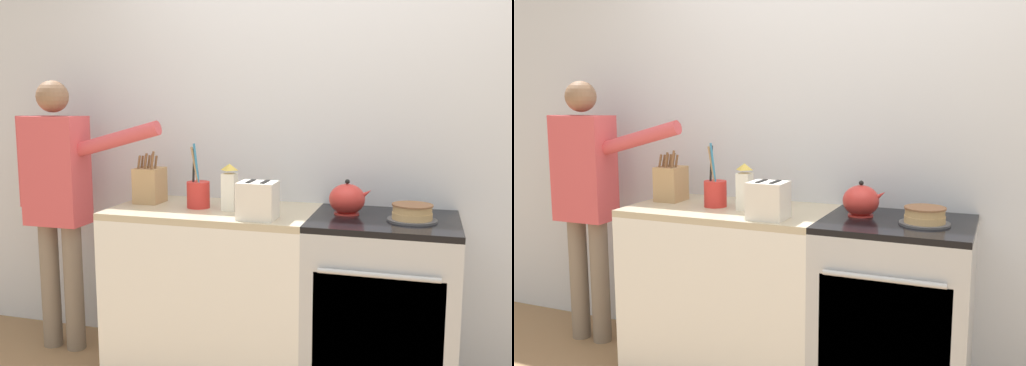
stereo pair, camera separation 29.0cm
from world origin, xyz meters
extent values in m
cube|color=silver|center=(0.00, 0.63, 1.30)|extent=(8.00, 0.04, 2.60)
cube|color=white|center=(-0.62, 0.31, 0.43)|extent=(1.07, 0.61, 0.86)
cube|color=#BCAD8E|center=(-0.62, 0.31, 0.88)|extent=(1.07, 0.61, 0.03)
cube|color=#B7BABF|center=(0.27, 0.31, 0.43)|extent=(0.71, 0.61, 0.87)
cube|color=black|center=(0.27, 0.01, 0.46)|extent=(0.58, 0.01, 0.48)
cylinder|color=#B7BABF|center=(0.27, -0.02, 0.71)|extent=(0.53, 0.02, 0.02)
cube|color=black|center=(0.27, 0.31, 0.88)|extent=(0.71, 0.61, 0.03)
cylinder|color=#4C4C51|center=(0.40, 0.27, 0.90)|extent=(0.23, 0.23, 0.01)
cylinder|color=tan|center=(0.40, 0.27, 0.93)|extent=(0.19, 0.19, 0.03)
cylinder|color=tan|center=(0.40, 0.27, 0.96)|extent=(0.18, 0.18, 0.03)
cylinder|color=brown|center=(0.40, 0.27, 0.98)|extent=(0.19, 0.19, 0.01)
cylinder|color=red|center=(0.08, 0.35, 0.90)|extent=(0.13, 0.13, 0.01)
ellipsoid|color=red|center=(0.08, 0.35, 0.98)|extent=(0.18, 0.18, 0.15)
cone|color=red|center=(0.16, 0.35, 1.00)|extent=(0.09, 0.04, 0.08)
sphere|color=black|center=(0.08, 0.35, 1.07)|extent=(0.02, 0.02, 0.02)
cube|color=tan|center=(-1.02, 0.36, 1.00)|extent=(0.14, 0.16, 0.19)
cylinder|color=brown|center=(-1.06, 0.32, 1.13)|extent=(0.01, 0.03, 0.07)
cylinder|color=brown|center=(-1.02, 0.32, 1.14)|extent=(0.01, 0.04, 0.09)
cylinder|color=brown|center=(-0.98, 0.32, 1.14)|extent=(0.01, 0.04, 0.10)
cylinder|color=brown|center=(-1.06, 0.36, 1.13)|extent=(0.01, 0.03, 0.07)
cylinder|color=brown|center=(-1.02, 0.36, 1.13)|extent=(0.01, 0.03, 0.07)
cylinder|color=brown|center=(-0.98, 0.36, 1.13)|extent=(0.01, 0.03, 0.07)
cylinder|color=brown|center=(-1.06, 0.40, 1.13)|extent=(0.01, 0.03, 0.07)
cylinder|color=brown|center=(-1.02, 0.39, 1.13)|extent=(0.01, 0.04, 0.08)
cylinder|color=red|center=(-0.70, 0.30, 0.97)|extent=(0.12, 0.12, 0.14)
cylinder|color=black|center=(-0.73, 0.30, 1.09)|extent=(0.02, 0.05, 0.28)
cylinder|color=#A37A51|center=(-0.70, 0.27, 1.09)|extent=(0.06, 0.01, 0.28)
cylinder|color=teal|center=(-0.70, 0.28, 1.10)|extent=(0.04, 0.02, 0.30)
cylinder|color=silver|center=(-0.43, 0.43, 0.93)|extent=(0.20, 0.20, 0.05)
sphere|color=orange|center=(-0.41, 0.42, 0.97)|extent=(0.07, 0.07, 0.07)
sphere|color=orange|center=(-0.42, 0.40, 0.97)|extent=(0.07, 0.07, 0.07)
sphere|color=orange|center=(-0.43, 0.43, 0.98)|extent=(0.08, 0.08, 0.08)
sphere|color=orange|center=(-0.46, 0.44, 0.98)|extent=(0.08, 0.08, 0.08)
cube|color=silver|center=(-0.32, 0.11, 0.99)|extent=(0.18, 0.16, 0.18)
cube|color=black|center=(-0.35, 0.11, 1.08)|extent=(0.02, 0.11, 0.00)
cube|color=black|center=(-0.28, 0.11, 1.08)|extent=(0.02, 0.11, 0.00)
cube|color=black|center=(-0.42, 0.11, 1.03)|extent=(0.02, 0.02, 0.01)
cube|color=white|center=(-0.52, 0.28, 1.00)|extent=(0.07, 0.07, 0.19)
pyramid|color=#E0BC4C|center=(-0.52, 0.28, 1.13)|extent=(0.07, 0.07, 0.03)
cylinder|color=#7A6B5B|center=(-1.66, 0.31, 0.38)|extent=(0.11, 0.11, 0.75)
cylinder|color=#7A6B5B|center=(-1.50, 0.31, 0.38)|extent=(0.11, 0.11, 0.75)
cube|color=#D14C51|center=(-1.58, 0.31, 1.07)|extent=(0.34, 0.20, 0.62)
cylinder|color=#D14C51|center=(-1.79, 0.31, 1.11)|extent=(0.08, 0.08, 0.53)
cylinder|color=#D14C51|center=(-1.19, 0.31, 1.25)|extent=(0.53, 0.08, 0.21)
sphere|color=#846047|center=(-1.58, 0.31, 1.49)|extent=(0.18, 0.18, 0.18)
camera|label=1|loc=(0.44, -2.47, 1.48)|focal=40.00mm
camera|label=2|loc=(0.72, -2.38, 1.48)|focal=40.00mm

